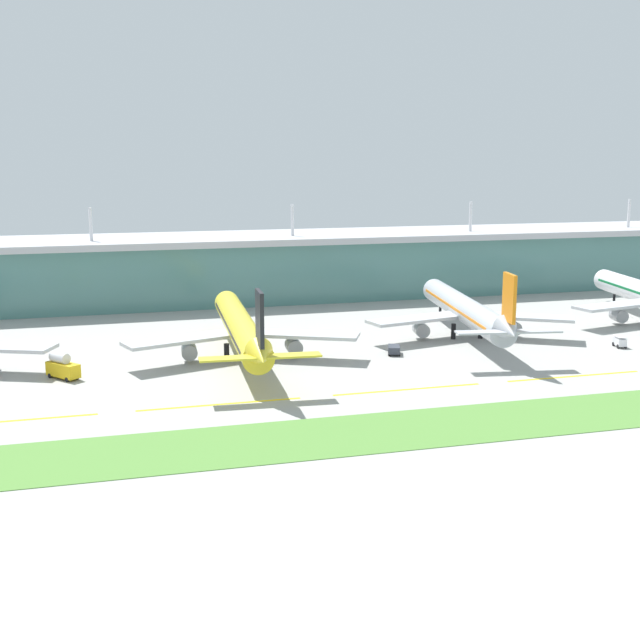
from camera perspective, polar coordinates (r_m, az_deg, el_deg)
ground_plane at (r=153.89m, az=6.79°, el=-4.48°), size 600.00×600.00×0.00m
terminal_building at (r=247.38m, az=-2.19°, el=3.77°), size 288.00×34.00×27.90m
airliner_near_middle at (r=172.57m, az=-5.44°, el=-0.55°), size 48.68×69.38×18.90m
airliner_far_middle at (r=194.94m, az=9.96°, el=0.68°), size 48.16×67.37×18.90m
taxiway_stripe_west at (r=141.59m, az=-20.68°, el=-6.51°), size 28.00×0.70×0.04m
taxiway_stripe_mid_west at (r=142.39m, az=-6.87°, el=-5.76°), size 28.00×0.70×0.04m
taxiway_stripe_centre at (r=151.04m, az=6.02°, el=-4.75°), size 28.00×0.70×0.04m
taxiway_stripe_mid_east at (r=166.32m, az=16.99°, el=-3.71°), size 28.00×0.70×0.04m
grass_verge at (r=133.96m, az=10.54°, el=-6.94°), size 300.00×18.00×0.10m
baggage_cart at (r=194.53m, az=19.85°, el=-1.40°), size 2.64×3.90×2.48m
pushback_tug at (r=177.09m, az=5.10°, el=-2.01°), size 3.74×4.95×1.85m
fuel_truck at (r=164.41m, az=-17.24°, el=-3.08°), size 6.55×7.24×4.95m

